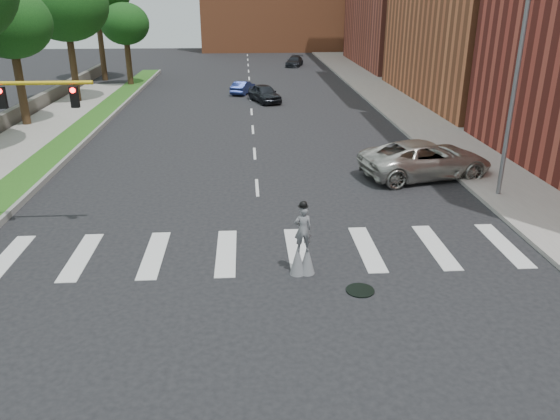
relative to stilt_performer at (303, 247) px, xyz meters
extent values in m
plane|color=black|center=(-1.30, 0.72, -0.96)|extent=(160.00, 160.00, 0.00)
cube|color=#215217|center=(-12.80, 20.72, -0.84)|extent=(2.00, 60.00, 0.25)
cube|color=gray|center=(-11.75, 20.72, -0.82)|extent=(0.20, 60.00, 0.28)
cube|color=gray|center=(11.20, 25.72, -0.87)|extent=(5.00, 90.00, 0.18)
cube|color=#555149|center=(-18.30, 22.72, -0.41)|extent=(0.50, 56.00, 1.10)
cylinder|color=black|center=(1.70, -1.28, -0.94)|extent=(0.90, 0.90, 0.04)
cylinder|color=slate|center=(9.70, 6.72, 3.54)|extent=(0.20, 0.20, 9.00)
cylinder|color=gold|center=(-9.70, 3.72, 4.84)|extent=(5.20, 0.14, 0.14)
cube|color=black|center=(-10.30, 3.72, 4.34)|extent=(0.28, 0.18, 0.75)
cube|color=black|center=(-7.80, 3.72, 4.34)|extent=(0.28, 0.18, 0.75)
cylinder|color=#FF0C0C|center=(-7.80, 3.62, 4.59)|extent=(0.18, 0.06, 0.18)
cylinder|color=#332314|center=(0.16, 0.01, -0.55)|extent=(0.07, 0.07, 0.83)
cylinder|color=#332314|center=(-0.16, -0.01, -0.55)|extent=(0.07, 0.07, 0.83)
cone|color=slate|center=(0.16, 0.01, -0.44)|extent=(0.52, 0.52, 1.03)
cone|color=slate|center=(-0.16, -0.01, -0.44)|extent=(0.52, 0.52, 1.03)
imported|color=slate|center=(0.00, 0.00, 0.65)|extent=(0.60, 0.43, 1.57)
sphere|color=black|center=(0.00, 0.00, 1.50)|extent=(0.26, 0.26, 0.26)
cylinder|color=black|center=(0.00, 0.00, 1.45)|extent=(0.34, 0.34, 0.02)
cube|color=yellow|center=(-0.01, 0.14, 1.09)|extent=(0.22, 0.05, 0.10)
imported|color=beige|center=(7.26, 9.89, -0.04)|extent=(7.13, 4.38, 1.84)
imported|color=black|center=(-0.10, 30.81, -0.22)|extent=(3.12, 4.67, 1.48)
imported|color=navy|center=(-1.95, 35.02, -0.37)|extent=(2.42, 3.78, 1.18)
imported|color=black|center=(4.60, 55.02, -0.34)|extent=(2.82, 4.57, 1.23)
cylinder|color=#332314|center=(-17.09, 22.72, 1.81)|extent=(0.56, 0.56, 5.54)
ellipsoid|color=#0F3411|center=(-17.09, 22.72, 5.92)|extent=(5.39, 5.39, 4.58)
cylinder|color=#332314|center=(-16.01, 31.57, 2.12)|extent=(0.56, 0.56, 6.17)
ellipsoid|color=#0F3411|center=(-16.01, 31.57, 6.91)|extent=(6.82, 6.82, 5.80)
cylinder|color=#332314|center=(-16.72, 44.50, 2.74)|extent=(0.56, 0.56, 7.40)
cylinder|color=#332314|center=(-13.14, 39.99, 1.44)|extent=(0.56, 0.56, 4.80)
ellipsoid|color=#0F3411|center=(-13.14, 39.99, 5.00)|extent=(4.63, 4.63, 3.94)
camera|label=1|loc=(-1.76, -16.08, 7.77)|focal=35.00mm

